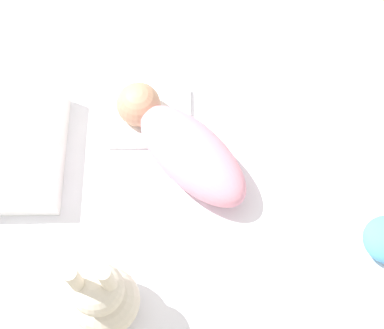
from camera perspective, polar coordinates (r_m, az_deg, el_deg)
The scene contains 6 objects.
ground_plane at distance 1.74m, azimuth 0.02°, elevation -3.95°, with size 12.00×12.00×0.00m, color #B2A893.
bed_mattress at distance 1.65m, azimuth 0.02°, elevation -2.74°, with size 1.32×0.88×0.19m.
burp_cloth at distance 1.66m, azimuth -4.52°, elevation 4.99°, with size 0.25×0.21×0.02m.
swaddled_baby at distance 1.53m, azimuth -1.09°, elevation 2.03°, with size 0.42×0.45×0.15m.
pillow at distance 1.64m, azimuth -18.65°, elevation 1.61°, with size 0.29×0.38×0.09m.
bunny_plush at distance 1.35m, azimuth -9.44°, elevation -13.79°, with size 0.17×0.17×0.36m.
Camera 1 is at (-0.01, -0.65, 1.61)m, focal length 50.00 mm.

